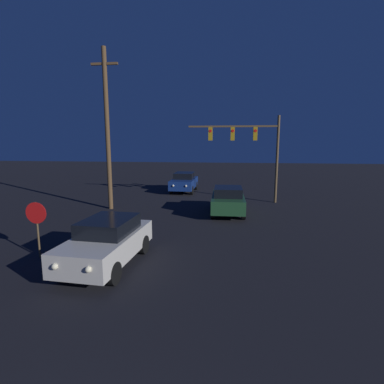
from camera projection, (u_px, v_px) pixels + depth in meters
car_near at (107, 242)px, 10.30m from camera, size 2.14×4.37×1.62m
car_mid at (228, 200)px, 17.68m from camera, size 1.95×4.29×1.62m
car_far at (184, 182)px, 25.54m from camera, size 1.99×4.31×1.62m
traffic_signal_mast at (250, 143)px, 20.63m from camera, size 6.23×0.30×5.99m
stop_sign at (37, 219)px, 10.87m from camera, size 0.79×0.07×2.09m
utility_pole at (107, 128)px, 18.32m from camera, size 1.64×0.28×9.76m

